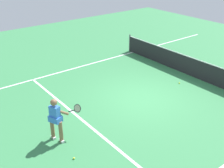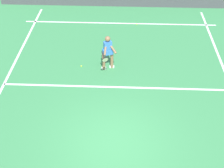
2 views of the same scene
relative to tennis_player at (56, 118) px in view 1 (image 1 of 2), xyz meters
The scene contains 7 objects.
ground_plane 4.27m from the tennis_player, 95.76° to the left, with size 28.12×28.12×0.00m, color #38844C.
service_line_marking 1.57m from the tennis_player, 108.47° to the left, with size 9.06×0.10×0.01m, color white.
sideline_left_marking 6.52m from the tennis_player, 139.94° to the left, with size 0.10×19.63×0.01m, color white.
court_net 7.69m from the tennis_player, 93.14° to the left, with size 9.74×0.08×1.04m.
tennis_player is the anchor object (origin of this frame).
tennis_ball_mid 6.58m from the tennis_player, 93.04° to the left, with size 0.07×0.07×0.07m, color #D1E533.
tennis_ball_far 1.41m from the tennis_player, ahead, with size 0.07×0.07×0.07m, color #D1E533.
Camera 1 is at (7.57, -7.41, 5.82)m, focal length 45.31 mm.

